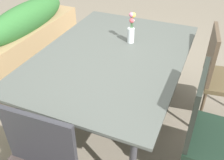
{
  "coord_description": "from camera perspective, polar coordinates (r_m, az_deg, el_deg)",
  "views": [
    {
      "loc": [
        -1.72,
        -0.72,
        1.79
      ],
      "look_at": [
        -0.01,
        0.01,
        0.47
      ],
      "focal_mm": 41.09,
      "sensor_mm": 36.0,
      "label": 1
    }
  ],
  "objects": [
    {
      "name": "ground_plane",
      "position": [
        2.58,
        0.34,
        -8.47
      ],
      "size": [
        12.0,
        12.0,
        0.0
      ],
      "primitive_type": "plane",
      "color": "#756B5B"
    },
    {
      "name": "dining_table",
      "position": [
        2.16,
        -0.0,
        4.74
      ],
      "size": [
        1.67,
        1.16,
        0.74
      ],
      "color": "#4C514C",
      "rests_on": "ground"
    },
    {
      "name": "chair_near_right",
      "position": [
        2.43,
        23.2,
        1.23
      ],
      "size": [
        0.48,
        0.48,
        0.93
      ],
      "rotation": [
        0.0,
        0.0,
        3.28
      ],
      "color": "brown",
      "rests_on": "ground"
    },
    {
      "name": "flower_vase",
      "position": [
        2.28,
        4.3,
        11.13
      ],
      "size": [
        0.06,
        0.06,
        0.27
      ],
      "color": "silver",
      "rests_on": "dining_table"
    },
    {
      "name": "chair_near_left",
      "position": [
        1.83,
        21.48,
        -10.48
      ],
      "size": [
        0.47,
        0.47,
        0.96
      ],
      "rotation": [
        0.0,
        0.0,
        3.14
      ],
      "color": "black",
      "rests_on": "ground"
    }
  ]
}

